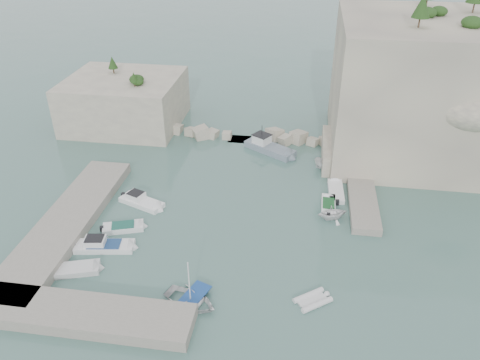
# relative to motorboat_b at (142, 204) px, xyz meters

# --- Properties ---
(ground) EXTENTS (400.00, 400.00, 0.00)m
(ground) POSITION_rel_motorboat_b_xyz_m (10.74, -4.13, 0.00)
(ground) COLOR slate
(ground) RESTS_ON ground
(cliff_east) EXTENTS (26.00, 22.00, 17.00)m
(cliff_east) POSITION_rel_motorboat_b_xyz_m (33.74, 18.87, 8.50)
(cliff_east) COLOR beige
(cliff_east) RESTS_ON ground
(cliff_terrace) EXTENTS (8.00, 10.00, 2.50)m
(cliff_terrace) POSITION_rel_motorboat_b_xyz_m (23.74, 13.87, 1.25)
(cliff_terrace) COLOR beige
(cliff_terrace) RESTS_ON ground
(outcrop_west) EXTENTS (16.00, 14.00, 7.00)m
(outcrop_west) POSITION_rel_motorboat_b_xyz_m (-9.26, 20.87, 3.50)
(outcrop_west) COLOR beige
(outcrop_west) RESTS_ON ground
(quay_west) EXTENTS (5.00, 24.00, 1.10)m
(quay_west) POSITION_rel_motorboat_b_xyz_m (-6.26, -5.13, 0.55)
(quay_west) COLOR #9E9689
(quay_west) RESTS_ON ground
(quay_south) EXTENTS (18.00, 4.00, 1.10)m
(quay_south) POSITION_rel_motorboat_b_xyz_m (0.74, -16.63, 0.55)
(quay_south) COLOR #9E9689
(quay_south) RESTS_ON ground
(ledge_east) EXTENTS (3.00, 16.00, 0.80)m
(ledge_east) POSITION_rel_motorboat_b_xyz_m (24.24, 5.87, 0.40)
(ledge_east) COLOR #9E9689
(ledge_east) RESTS_ON ground
(breakwater) EXTENTS (28.00, 3.00, 1.40)m
(breakwater) POSITION_rel_motorboat_b_xyz_m (9.74, 17.87, 0.70)
(breakwater) COLOR beige
(breakwater) RESTS_ON ground
(motorboat_b) EXTENTS (5.95, 3.81, 1.40)m
(motorboat_b) POSITION_rel_motorboat_b_xyz_m (0.00, 0.00, 0.00)
(motorboat_b) COLOR white
(motorboat_b) RESTS_ON ground
(motorboat_e) EXTENTS (4.70, 3.03, 0.70)m
(motorboat_e) POSITION_rel_motorboat_b_xyz_m (-2.25, -11.36, 0.00)
(motorboat_e) COLOR silver
(motorboat_e) RESTS_ON ground
(motorboat_c) EXTENTS (4.77, 2.98, 0.70)m
(motorboat_c) POSITION_rel_motorboat_b_xyz_m (-0.37, -4.70, 0.00)
(motorboat_c) COLOR white
(motorboat_c) RESTS_ON ground
(motorboat_d) EXTENTS (6.39, 2.74, 1.40)m
(motorboat_d) POSITION_rel_motorboat_b_xyz_m (-1.05, -7.91, 0.00)
(motorboat_d) COLOR white
(motorboat_d) RESTS_ON ground
(rowboat) EXTENTS (5.63, 4.86, 0.98)m
(rowboat) POSITION_rel_motorboat_b_xyz_m (8.88, -13.70, 0.00)
(rowboat) COLOR white
(rowboat) RESTS_ON ground
(inflatable_dinghy) EXTENTS (3.56, 3.22, 0.44)m
(inflatable_dinghy) POSITION_rel_motorboat_b_xyz_m (18.99, -11.96, 0.00)
(inflatable_dinghy) COLOR silver
(inflatable_dinghy) RESTS_ON ground
(tender_east_a) EXTENTS (4.00, 3.73, 1.70)m
(tender_east_a) POSITION_rel_motorboat_b_xyz_m (20.83, 0.42, 0.00)
(tender_east_a) COLOR white
(tender_east_a) RESTS_ON ground
(tender_east_b) EXTENTS (1.55, 4.39, 0.70)m
(tender_east_b) POSITION_rel_motorboat_b_xyz_m (20.47, 2.42, 0.00)
(tender_east_b) COLOR white
(tender_east_b) RESTS_ON ground
(tender_east_c) EXTENTS (1.87, 5.21, 0.70)m
(tender_east_c) POSITION_rel_motorboat_b_xyz_m (21.35, 5.50, 0.00)
(tender_east_c) COLOR white
(tender_east_c) RESTS_ON ground
(tender_east_d) EXTENTS (4.57, 3.08, 1.65)m
(tender_east_d) POSITION_rel_motorboat_b_xyz_m (20.79, 10.57, 0.00)
(tender_east_d) COLOR white
(tender_east_d) RESTS_ON ground
(work_boat) EXTENTS (7.90, 6.16, 2.20)m
(work_boat) POSITION_rel_motorboat_b_xyz_m (12.88, 14.74, 0.00)
(work_boat) COLOR slate
(work_boat) RESTS_ON ground
(rowboat_mast) EXTENTS (0.10, 0.10, 4.20)m
(rowboat_mast) POSITION_rel_motorboat_b_xyz_m (8.88, -13.70, 2.59)
(rowboat_mast) COLOR white
(rowboat_mast) RESTS_ON rowboat
(vegetation) EXTENTS (53.48, 13.88, 13.40)m
(vegetation) POSITION_rel_motorboat_b_xyz_m (28.58, 20.28, 17.93)
(vegetation) COLOR #1E4219
(vegetation) RESTS_ON ground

